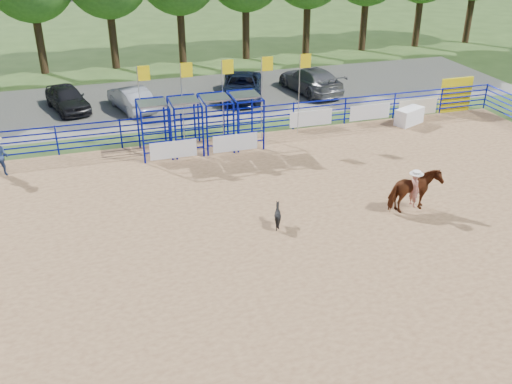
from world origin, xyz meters
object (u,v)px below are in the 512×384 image
at_px(announcer_table, 409,116).
at_px(car_c, 242,87).
at_px(horse_and_rider, 414,190).
at_px(car_a, 67,98).
at_px(car_d, 310,80).
at_px(calf, 278,215).
at_px(car_b, 131,98).

relative_size(announcer_table, car_c, 0.32).
bearing_deg(horse_and_rider, car_c, 98.52).
height_order(car_a, car_c, car_a).
bearing_deg(announcer_table, car_a, 156.08).
distance_m(car_a, car_d, 14.92).
distance_m(horse_and_rider, calf, 5.47).
height_order(calf, car_b, car_b).
bearing_deg(car_d, horse_and_rider, 72.75).
relative_size(car_a, car_c, 0.82).
bearing_deg(calf, announcer_table, -81.18).
xyz_separation_m(announcer_table, car_b, (-14.27, 6.89, 0.25)).
relative_size(car_a, car_d, 0.80).
distance_m(calf, car_a, 17.89).
height_order(announcer_table, car_a, car_a).
xyz_separation_m(horse_and_rider, car_d, (2.14, 16.06, -0.14)).
bearing_deg(car_d, calf, 54.45).
bearing_deg(car_d, car_c, -9.95).
bearing_deg(car_c, car_b, -158.55).
bearing_deg(calf, car_c, -40.79).
xyz_separation_m(car_a, car_b, (3.56, -1.02, -0.03)).
xyz_separation_m(horse_and_rider, car_c, (-2.41, 16.08, -0.20)).
xyz_separation_m(car_a, car_d, (14.90, -0.72, 0.05)).
height_order(car_a, car_d, car_d).
height_order(horse_and_rider, car_a, horse_and_rider).
relative_size(horse_and_rider, calf, 2.86).
height_order(horse_and_rider, calf, horse_and_rider).
distance_m(announcer_table, car_a, 19.51).
height_order(announcer_table, calf, announcer_table).
xyz_separation_m(horse_and_rider, car_b, (-9.21, 15.76, -0.23)).
height_order(car_a, car_b, car_a).
xyz_separation_m(announcer_table, car_c, (-7.48, 7.21, 0.28)).
relative_size(announcer_table, car_a, 0.38).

